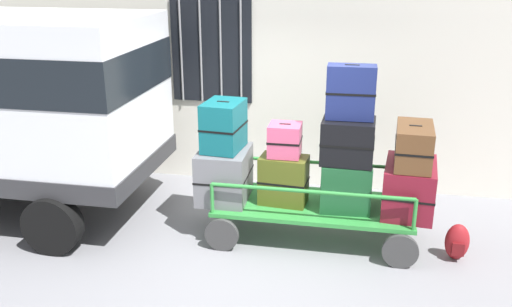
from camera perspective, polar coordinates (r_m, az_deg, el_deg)
name	(u,v)px	position (r m, az deg, el deg)	size (l,w,h in m)	color
ground_plane	(261,252)	(6.64, 0.54, -10.15)	(40.00, 40.00, 0.00)	gray
building_wall	(291,16)	(8.12, 3.67, 13.90)	(12.00, 0.38, 5.00)	silver
luggage_cart	(313,209)	(6.85, 5.92, -5.75)	(2.45, 1.13, 0.45)	#2D8438
cart_railing	(314,179)	(6.69, 6.04, -2.67)	(2.34, 1.00, 0.38)	#2D8438
suitcase_left_bottom	(224,174)	(6.83, -3.28, -2.14)	(0.62, 0.76, 0.64)	slate
suitcase_left_middle	(224,126)	(6.64, -3.35, 2.88)	(0.48, 0.62, 0.60)	#0F5960
suitcase_midleft_bottom	(284,180)	(6.70, 2.86, -2.74)	(0.60, 0.41, 0.60)	#4C5119
suitcase_midleft_middle	(285,140)	(6.57, 2.98, 1.41)	(0.39, 0.37, 0.39)	#CC4C72
suitcase_center_bottom	(345,184)	(6.70, 9.19, -3.08)	(0.62, 0.64, 0.58)	#194C28
suitcase_center_middle	(348,141)	(6.48, 9.43, 1.30)	(0.62, 0.52, 0.52)	black
suitcase_center_top	(351,92)	(6.35, 9.73, 6.25)	(0.56, 0.29, 0.62)	navy
suitcase_midright_bottom	(409,187)	(6.73, 15.48, -3.38)	(0.65, 0.90, 0.60)	maroon
suitcase_midright_middle	(414,146)	(6.50, 15.93, 0.80)	(0.45, 0.75, 0.47)	brown
backpack	(457,242)	(6.81, 20.00, -8.57)	(0.27, 0.22, 0.44)	maroon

